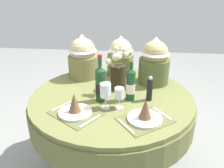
{
  "coord_description": "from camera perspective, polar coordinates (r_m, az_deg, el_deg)",
  "views": [
    {
      "loc": [
        0.17,
        -1.66,
        1.6
      ],
      "look_at": [
        0.0,
        0.03,
        0.84
      ],
      "focal_mm": 35.56,
      "sensor_mm": 36.0,
      "label": 1
    }
  ],
  "objects": [
    {
      "name": "place_setting_right",
      "position": [
        1.53,
        8.49,
        -7.66
      ],
      "size": [
        0.43,
        0.41,
        0.16
      ],
      "color": "brown",
      "rests_on": "dining_table"
    },
    {
      "name": "wine_bottle_left",
      "position": [
        1.72,
        -3.0,
        0.02
      ],
      "size": [
        0.08,
        0.08,
        0.38
      ],
      "color": "#194223",
      "rests_on": "dining_table"
    },
    {
      "name": "gift_tub_back_left",
      "position": [
        2.18,
        -7.52,
        7.43
      ],
      "size": [
        0.29,
        0.29,
        0.43
      ],
      "color": "olive",
      "rests_on": "dining_table"
    },
    {
      "name": "wine_glass_right",
      "position": [
        1.63,
        1.9,
        -2.53
      ],
      "size": [
        0.07,
        0.07,
        0.16
      ],
      "color": "silver",
      "rests_on": "dining_table"
    },
    {
      "name": "dining_table",
      "position": [
        1.94,
        -0.1,
        -6.38
      ],
      "size": [
        1.38,
        1.38,
        0.76
      ],
      "color": "olive",
      "rests_on": "ground"
    },
    {
      "name": "pepper_mill",
      "position": [
        1.77,
        9.65,
        -1.32
      ],
      "size": [
        0.05,
        0.05,
        0.21
      ],
      "color": "black",
      "rests_on": "dining_table"
    },
    {
      "name": "wine_glass_left",
      "position": [
        1.61,
        -1.7,
        -1.76
      ],
      "size": [
        0.08,
        0.08,
        0.2
      ],
      "color": "silver",
      "rests_on": "dining_table"
    },
    {
      "name": "gift_tub_back_right",
      "position": [
        2.06,
        10.89,
        6.32
      ],
      "size": [
        0.28,
        0.28,
        0.44
      ],
      "color": "#566033",
      "rests_on": "dining_table"
    },
    {
      "name": "flower_vase",
      "position": [
        1.9,
        1.51,
        2.78
      ],
      "size": [
        0.18,
        0.18,
        0.4
      ],
      "color": "#332819",
      "rests_on": "dining_table"
    },
    {
      "name": "place_setting_left",
      "position": [
        1.61,
        -9.53,
        -6.08
      ],
      "size": [
        0.43,
        0.41,
        0.16
      ],
      "color": "brown",
      "rests_on": "dining_table"
    },
    {
      "name": "ground",
      "position": [
        2.32,
        -0.09,
        -19.57
      ],
      "size": [
        8.0,
        8.0,
        0.0
      ],
      "primitive_type": "plane",
      "color": "gray"
    },
    {
      "name": "wine_bottle_centre",
      "position": [
        1.74,
        4.81,
        -0.02
      ],
      "size": [
        0.07,
        0.07,
        0.34
      ],
      "color": "#194223",
      "rests_on": "dining_table"
    },
    {
      "name": "gift_tub_back_centre",
      "position": [
        2.22,
        2.22,
        7.61
      ],
      "size": [
        0.26,
        0.26,
        0.4
      ],
      "color": "olive",
      "rests_on": "dining_table"
    }
  ]
}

